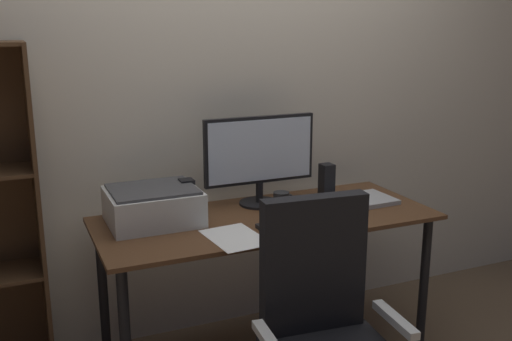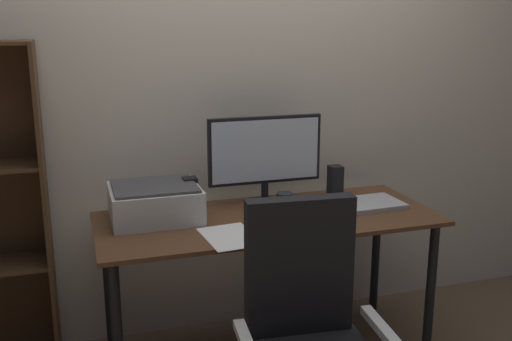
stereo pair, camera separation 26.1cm
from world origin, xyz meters
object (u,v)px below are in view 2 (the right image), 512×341
Objects in this scene: coffee_mug at (284,203)px; speaker_right at (335,182)px; printer at (155,202)px; keyboard at (288,226)px; desk at (268,235)px; mouse at (329,219)px; monitor at (265,155)px; speaker_left at (190,195)px; laptop at (368,204)px.

speaker_right is (0.33, 0.14, 0.04)m from coffee_mug.
printer is at bearing -176.89° from speaker_right.
keyboard is 0.62m from printer.
mouse is (0.23, -0.16, 0.11)m from desk.
keyboard is 1.71× the size of speaker_right.
monitor is (0.05, 0.18, 0.34)m from desk.
speaker_left reaches higher than mouse.
laptop is 0.21m from speaker_right.
speaker_left is at bearing 166.59° from laptop.
monitor is at bearing 87.50° from keyboard.
laptop is (0.48, 0.18, 0.00)m from keyboard.
monitor reaches higher than keyboard.
monitor is 5.88× the size of mouse.
desk is 0.54m from printer.
monitor is 0.46m from mouse.
printer is at bearing 171.56° from coffee_mug.
speaker_left is at bearing 180.00° from speaker_right.
speaker_left is at bearing -178.79° from monitor.
mouse is 1.00× the size of coffee_mug.
printer reaches higher than coffee_mug.
keyboard is at bearing -137.82° from speaker_right.
monitor is 1.76× the size of laptop.
laptop is (0.43, -0.03, -0.04)m from coffee_mug.
printer is at bearing -173.95° from monitor.
keyboard is at bearing -91.53° from monitor.
speaker_right is at bearing 118.83° from laptop.
mouse is at bearing -151.89° from laptop.
speaker_left is (-0.37, -0.01, -0.17)m from monitor.
coffee_mug is at bearing 73.51° from keyboard.
mouse is 0.66m from speaker_left.
laptop is (0.52, 0.01, 0.10)m from desk.
keyboard is at bearing -160.64° from mouse.
monitor reaches higher than coffee_mug.
laptop is at bearing 0.71° from desk.
coffee_mug is (-0.14, 0.20, 0.03)m from mouse.
laptop is 0.87m from speaker_left.
monitor is 0.26m from coffee_mug.
speaker_left is (-0.42, 0.14, 0.04)m from coffee_mug.
monitor is at bearing 1.21° from speaker_left.
mouse is at bearing -61.31° from monitor.
speaker_left is (-0.33, 0.17, 0.17)m from desk.
monitor is at bearing 75.89° from desk.
monitor reaches higher than mouse.
printer is at bearing 150.04° from keyboard.
speaker_left reaches higher than keyboard.
desk is at bearing -27.91° from speaker_left.
laptop is 1.88× the size of speaker_right.
printer is (-0.92, -0.05, -0.00)m from speaker_right.
desk is 0.39m from monitor.
mouse is at bearing 2.48° from keyboard.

